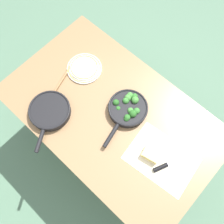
{
  "coord_description": "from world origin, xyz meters",
  "views": [
    {
      "loc": [
        -0.36,
        0.39,
        2.17
      ],
      "look_at": [
        0.0,
        0.0,
        0.78
      ],
      "focal_mm": 40.0,
      "sensor_mm": 36.0,
      "label": 1
    }
  ],
  "objects_px": {
    "dinner_plate_stack": "(84,68)",
    "cheese_block": "(151,154)",
    "skillet_eggs": "(50,111)",
    "wooden_spoon": "(54,92)",
    "grater_knife": "(166,165)",
    "skillet_broccoli": "(128,108)"
  },
  "relations": [
    {
      "from": "skillet_eggs",
      "to": "dinner_plate_stack",
      "type": "height_order",
      "value": "skillet_eggs"
    },
    {
      "from": "skillet_eggs",
      "to": "grater_knife",
      "type": "relative_size",
      "value": 1.62
    },
    {
      "from": "wooden_spoon",
      "to": "dinner_plate_stack",
      "type": "relative_size",
      "value": 1.55
    },
    {
      "from": "cheese_block",
      "to": "wooden_spoon",
      "type": "bearing_deg",
      "value": 8.88
    },
    {
      "from": "skillet_eggs",
      "to": "cheese_block",
      "type": "xyz_separation_m",
      "value": [
        -0.61,
        -0.21,
        -0.0
      ]
    },
    {
      "from": "skillet_broccoli",
      "to": "dinner_plate_stack",
      "type": "distance_m",
      "value": 0.4
    },
    {
      "from": "wooden_spoon",
      "to": "grater_knife",
      "type": "relative_size",
      "value": 1.61
    },
    {
      "from": "skillet_eggs",
      "to": "dinner_plate_stack",
      "type": "bearing_deg",
      "value": 159.63
    },
    {
      "from": "cheese_block",
      "to": "skillet_eggs",
      "type": "bearing_deg",
      "value": 19.35
    },
    {
      "from": "dinner_plate_stack",
      "to": "cheese_block",
      "type": "bearing_deg",
      "value": 168.17
    },
    {
      "from": "wooden_spoon",
      "to": "dinner_plate_stack",
      "type": "height_order",
      "value": "dinner_plate_stack"
    },
    {
      "from": "skillet_eggs",
      "to": "dinner_plate_stack",
      "type": "distance_m",
      "value": 0.36
    },
    {
      "from": "cheese_block",
      "to": "dinner_plate_stack",
      "type": "bearing_deg",
      "value": -11.83
    },
    {
      "from": "dinner_plate_stack",
      "to": "wooden_spoon",
      "type": "bearing_deg",
      "value": 85.94
    },
    {
      "from": "grater_knife",
      "to": "dinner_plate_stack",
      "type": "xyz_separation_m",
      "value": [
        0.77,
        -0.13,
        0.0
      ]
    },
    {
      "from": "wooden_spoon",
      "to": "grater_knife",
      "type": "distance_m",
      "value": 0.8
    },
    {
      "from": "grater_knife",
      "to": "cheese_block",
      "type": "bearing_deg",
      "value": 121.51
    },
    {
      "from": "wooden_spoon",
      "to": "dinner_plate_stack",
      "type": "bearing_deg",
      "value": 159.39
    },
    {
      "from": "grater_knife",
      "to": "dinner_plate_stack",
      "type": "bearing_deg",
      "value": 104.39
    },
    {
      "from": "skillet_eggs",
      "to": "grater_knife",
      "type": "height_order",
      "value": "skillet_eggs"
    },
    {
      "from": "skillet_broccoli",
      "to": "wooden_spoon",
      "type": "relative_size",
      "value": 1.12
    },
    {
      "from": "skillet_broccoli",
      "to": "skillet_eggs",
      "type": "xyz_separation_m",
      "value": [
        0.33,
        0.33,
        -0.0
      ]
    }
  ]
}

